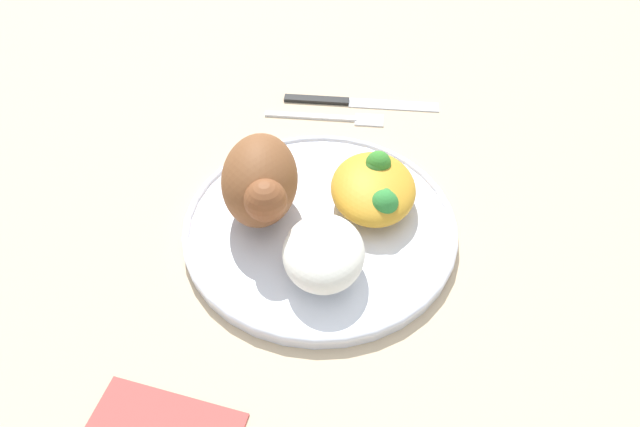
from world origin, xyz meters
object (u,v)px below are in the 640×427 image
object	(u,v)px
rice_pile	(324,253)
knife	(348,101)
mac_cheese_with_broccoli	(374,187)
roasted_chicken	(260,182)
plate	(320,226)
fork	(332,117)

from	to	relation	value
rice_pile	knife	size ratio (longest dim) A/B	0.44
rice_pile	mac_cheese_with_broccoli	bearing A→B (deg)	151.77
roasted_chicken	plate	bearing A→B (deg)	79.74
roasted_chicken	mac_cheese_with_broccoli	distance (m)	0.11
plate	rice_pile	size ratio (longest dim) A/B	3.17
roasted_chicken	mac_cheese_with_broccoli	size ratio (longest dim) A/B	1.11
rice_pile	mac_cheese_with_broccoli	distance (m)	0.10
mac_cheese_with_broccoli	rice_pile	bearing A→B (deg)	-28.23
rice_pile	knife	distance (m)	0.27
roasted_chicken	fork	world-z (taller)	roasted_chicken
plate	mac_cheese_with_broccoli	size ratio (longest dim) A/B	2.65
fork	knife	world-z (taller)	knife
mac_cheese_with_broccoli	plate	bearing A→B (deg)	-61.30
knife	fork	bearing A→B (deg)	-30.52
roasted_chicken	fork	bearing A→B (deg)	159.62
rice_pile	mac_cheese_with_broccoli	size ratio (longest dim) A/B	0.84
roasted_chicken	knife	xyz separation A→B (m)	(-0.20, 0.08, -0.05)
roasted_chicken	mac_cheese_with_broccoli	xyz separation A→B (m)	(-0.02, 0.11, -0.02)
plate	roasted_chicken	size ratio (longest dim) A/B	2.40
fork	knife	distance (m)	0.04
mac_cheese_with_broccoli	fork	size ratio (longest dim) A/B	0.70
rice_pile	knife	world-z (taller)	rice_pile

